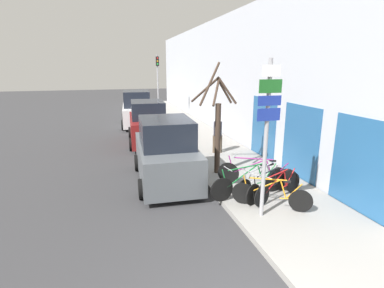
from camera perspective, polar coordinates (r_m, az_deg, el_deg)
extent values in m
plane|color=#333335|center=(14.67, -7.44, -0.77)|extent=(80.00, 80.00, 0.00)
cube|color=gray|center=(17.82, -0.43, 2.34)|extent=(3.20, 32.00, 0.15)
cube|color=#B2B7C1|center=(17.96, 5.09, 12.60)|extent=(0.20, 32.00, 6.50)
cube|color=#26598C|center=(8.86, 29.30, -3.53)|extent=(0.03, 1.92, 2.46)
cube|color=#26598C|center=(10.74, 19.89, 0.40)|extent=(0.03, 1.92, 2.46)
cube|color=#26598C|center=(12.85, 13.41, 3.09)|extent=(0.03, 1.92, 2.46)
cylinder|color=#939399|center=(7.41, 13.86, 0.44)|extent=(0.10, 0.10, 3.89)
cube|color=white|center=(7.15, 14.92, 13.35)|extent=(0.45, 0.02, 0.26)
cube|color=#19591E|center=(7.16, 14.74, 10.60)|extent=(0.57, 0.02, 0.31)
cube|color=navy|center=(7.19, 14.57, 7.99)|extent=(0.59, 0.02, 0.23)
cube|color=navy|center=(7.23, 14.41, 5.46)|extent=(0.59, 0.02, 0.29)
cylinder|color=black|center=(8.48, 9.67, -9.24)|extent=(0.53, 0.38, 0.61)
cylinder|color=black|center=(8.40, 19.99, -10.18)|extent=(0.53, 0.38, 0.61)
cylinder|color=orange|center=(8.31, 13.62, -7.84)|extent=(0.72, 0.51, 0.51)
cylinder|color=orange|center=(8.23, 14.24, -6.50)|extent=(0.83, 0.58, 0.08)
cylinder|color=orange|center=(8.30, 17.00, -8.28)|extent=(0.17, 0.13, 0.44)
cylinder|color=orange|center=(8.39, 18.18, -9.89)|extent=(0.45, 0.32, 0.07)
cylinder|color=orange|center=(8.31, 18.82, -8.58)|extent=(0.34, 0.25, 0.49)
cylinder|color=orange|center=(8.37, 10.26, -7.66)|extent=(0.17, 0.13, 0.53)
cube|color=black|center=(8.21, 17.65, -6.82)|extent=(0.21, 0.18, 0.04)
cylinder|color=#99999E|center=(8.26, 10.86, -6.03)|extent=(0.27, 0.38, 0.02)
cylinder|color=black|center=(8.42, 13.15, -9.65)|extent=(0.57, 0.27, 0.60)
cylinder|color=black|center=(9.56, 18.74, -7.05)|extent=(0.57, 0.27, 0.60)
cylinder|color=red|center=(8.73, 15.55, -6.91)|extent=(0.78, 0.37, 0.50)
cylinder|color=red|center=(8.72, 15.93, -5.49)|extent=(0.91, 0.42, 0.08)
cylinder|color=red|center=(9.12, 17.33, -6.27)|extent=(0.18, 0.11, 0.44)
cylinder|color=red|center=(9.35, 17.87, -7.33)|extent=(0.49, 0.24, 0.07)
cylinder|color=red|center=(9.33, 18.23, -6.00)|extent=(0.37, 0.19, 0.49)
cylinder|color=red|center=(8.37, 13.57, -7.89)|extent=(0.18, 0.10, 0.52)
cube|color=black|center=(9.10, 17.71, -4.79)|extent=(0.22, 0.15, 0.04)
cylinder|color=#99999E|center=(8.33, 13.99, -6.12)|extent=(0.20, 0.41, 0.02)
cylinder|color=black|center=(8.45, 11.55, -9.42)|extent=(0.56, 0.30, 0.61)
cylinder|color=black|center=(9.62, 16.97, -6.76)|extent=(0.56, 0.30, 0.61)
cylinder|color=black|center=(8.77, 13.87, -6.65)|extent=(0.77, 0.41, 0.50)
cylinder|color=black|center=(8.76, 14.24, -5.22)|extent=(0.89, 0.47, 0.08)
cylinder|color=black|center=(9.16, 15.61, -5.99)|extent=(0.18, 0.11, 0.44)
cylinder|color=black|center=(9.40, 16.13, -7.06)|extent=(0.48, 0.26, 0.07)
cylinder|color=black|center=(9.38, 16.47, -5.72)|extent=(0.37, 0.20, 0.49)
cylinder|color=black|center=(8.41, 11.95, -7.66)|extent=(0.18, 0.11, 0.53)
cube|color=black|center=(9.15, 15.96, -4.50)|extent=(0.21, 0.16, 0.04)
cylinder|color=#99999E|center=(8.37, 12.35, -5.87)|extent=(0.22, 0.40, 0.02)
cylinder|color=black|center=(8.52, 5.69, -8.66)|extent=(0.70, 0.13, 0.70)
cylinder|color=black|center=(9.47, 15.47, -6.70)|extent=(0.70, 0.13, 0.70)
cylinder|color=#197233|center=(8.72, 9.70, -5.94)|extent=(1.01, 0.17, 0.57)
cylinder|color=#197233|center=(8.69, 10.28, -4.33)|extent=(1.18, 0.19, 0.09)
cylinder|color=#197233|center=(9.05, 12.87, -5.52)|extent=(0.22, 0.06, 0.50)
cylinder|color=#197233|center=(9.27, 13.93, -6.88)|extent=(0.64, 0.11, 0.08)
cylinder|color=#197233|center=(9.24, 14.47, -5.37)|extent=(0.48, 0.09, 0.56)
cylinder|color=#197233|center=(8.45, 6.28, -6.70)|extent=(0.22, 0.06, 0.60)
cube|color=black|center=(9.02, 13.44, -3.84)|extent=(0.21, 0.11, 0.04)
cylinder|color=#99999E|center=(8.39, 6.88, -4.71)|extent=(0.08, 0.44, 0.02)
cylinder|color=black|center=(8.73, 9.83, -8.54)|extent=(0.57, 0.28, 0.61)
cylinder|color=black|center=(9.94, 16.03, -5.99)|extent=(0.57, 0.28, 0.61)
cylinder|color=#B7B7BC|center=(9.06, 12.45, -5.85)|extent=(0.85, 0.40, 0.51)
cylinder|color=#B7B7BC|center=(9.05, 12.84, -4.46)|extent=(0.98, 0.46, 0.08)
cylinder|color=#B7B7BC|center=(9.47, 14.44, -5.22)|extent=(0.19, 0.11, 0.44)
cylinder|color=#B7B7BC|center=(9.71, 15.07, -6.27)|extent=(0.53, 0.26, 0.07)
cylinder|color=#B7B7BC|center=(9.70, 15.43, -4.96)|extent=(0.40, 0.20, 0.49)
cylinder|color=#B7B7BC|center=(8.69, 10.26, -6.81)|extent=(0.19, 0.11, 0.53)
cube|color=black|center=(9.46, 14.82, -3.77)|extent=(0.22, 0.15, 0.04)
cylinder|color=#99999E|center=(8.65, 10.69, -5.07)|extent=(0.20, 0.41, 0.02)
cylinder|color=black|center=(9.82, 6.93, -5.49)|extent=(0.59, 0.43, 0.70)
cylinder|color=black|center=(9.63, 17.66, -6.51)|extent=(0.59, 0.43, 0.70)
cylinder|color=#8C1E72|center=(9.61, 10.99, -4.09)|extent=(0.86, 0.61, 0.57)
cylinder|color=#8C1E72|center=(9.52, 11.60, -2.75)|extent=(1.00, 0.71, 0.09)
cylinder|color=#8C1E72|center=(9.56, 14.51, -4.56)|extent=(0.20, 0.15, 0.50)
cylinder|color=#8C1E72|center=(9.63, 15.76, -6.20)|extent=(0.54, 0.39, 0.08)
cylinder|color=#8C1E72|center=(9.55, 16.41, -4.88)|extent=(0.41, 0.30, 0.56)
cylinder|color=#8C1E72|center=(9.71, 7.51, -3.91)|extent=(0.19, 0.15, 0.60)
cube|color=black|center=(9.47, 15.16, -3.10)|extent=(0.21, 0.18, 0.04)
cylinder|color=#99999E|center=(9.60, 8.10, -2.28)|extent=(0.27, 0.38, 0.02)
cube|color=#51565B|center=(10.27, -5.00, -3.07)|extent=(1.98, 4.23, 1.15)
cube|color=black|center=(9.85, -4.99, 2.28)|extent=(1.72, 2.23, 0.88)
cylinder|color=black|center=(11.55, -10.32, -3.53)|extent=(0.25, 0.62, 0.61)
cylinder|color=black|center=(11.76, -1.47, -2.96)|extent=(0.25, 0.62, 0.61)
cylinder|color=black|center=(9.14, -9.46, -8.44)|extent=(0.25, 0.62, 0.61)
cylinder|color=black|center=(9.40, 1.71, -7.58)|extent=(0.25, 0.62, 0.61)
cube|color=maroon|center=(15.52, -8.38, 2.93)|extent=(1.98, 4.31, 1.18)
cube|color=black|center=(15.19, -8.48, 6.52)|extent=(1.70, 2.28, 0.84)
cylinder|color=black|center=(16.86, -11.61, 2.15)|extent=(0.25, 0.63, 0.62)
cylinder|color=black|center=(16.97, -5.69, 2.45)|extent=(0.25, 0.63, 0.62)
cylinder|color=black|center=(14.32, -11.44, -0.04)|extent=(0.25, 0.63, 0.62)
cylinder|color=black|center=(14.44, -4.48, 0.33)|extent=(0.25, 0.63, 0.62)
cube|color=silver|center=(20.30, -10.44, 5.54)|extent=(2.05, 4.34, 1.14)
cube|color=black|center=(19.99, -10.57, 8.48)|extent=(1.75, 2.30, 1.00)
cylinder|color=black|center=(21.66, -12.87, 4.84)|extent=(0.26, 0.66, 0.65)
cylinder|color=black|center=(21.70, -8.12, 5.07)|extent=(0.26, 0.66, 0.65)
cylinder|color=black|center=(19.07, -12.96, 3.55)|extent=(0.26, 0.66, 0.65)
cylinder|color=black|center=(19.12, -7.58, 3.82)|extent=(0.26, 0.66, 0.65)
cylinder|color=#4C3D2D|center=(13.23, 5.44, 0.00)|extent=(0.14, 0.14, 0.77)
cylinder|color=#4C3D2D|center=(13.19, 4.27, -0.02)|extent=(0.14, 0.14, 0.77)
cylinder|color=#26262D|center=(13.05, 4.92, 2.93)|extent=(0.35, 0.35, 0.61)
sphere|color=tan|center=(12.98, 4.96, 4.70)|extent=(0.21, 0.21, 0.21)
cylinder|color=#3D2D23|center=(10.51, 4.89, 0.98)|extent=(0.20, 0.20, 2.48)
cylinder|color=#3D2D23|center=(9.93, 3.40, 11.37)|extent=(0.86, 0.48, 1.39)
cylinder|color=#3D2D23|center=(10.26, 6.79, 10.00)|extent=(0.65, 0.29, 0.89)
cylinder|color=#3D2D23|center=(10.52, 2.45, 10.27)|extent=(0.81, 0.90, 0.93)
cylinder|color=#3D2D23|center=(10.39, 6.33, 9.81)|extent=(0.58, 0.18, 0.80)
cylinder|color=#3D2D23|center=(9.92, 4.62, 9.77)|extent=(0.48, 0.67, 0.85)
cylinder|color=#939399|center=(22.09, -6.52, 10.72)|extent=(0.10, 0.10, 4.50)
cube|color=black|center=(21.95, -6.62, 15.39)|extent=(0.20, 0.16, 0.64)
sphere|color=red|center=(21.86, -6.60, 15.92)|extent=(0.11, 0.11, 0.11)
sphere|color=orange|center=(21.86, -6.58, 15.40)|extent=(0.11, 0.11, 0.11)
sphere|color=green|center=(21.85, -6.56, 14.87)|extent=(0.11, 0.11, 0.11)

